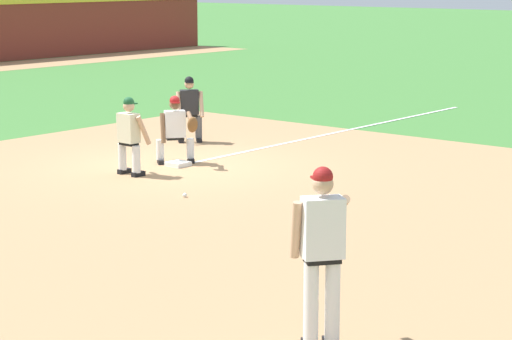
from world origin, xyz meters
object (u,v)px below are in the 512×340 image
(umpire, at_px, (189,107))
(pitcher, at_px, (323,247))
(baserunner, at_px, (129,133))
(first_base_bag, at_px, (178,164))
(baseball, at_px, (185,195))
(first_baseman, at_px, (176,127))

(umpire, bearing_deg, pitcher, -130.70)
(baserunner, relative_size, umpire, 1.00)
(pitcher, relative_size, baserunner, 1.27)
(first_base_bag, height_order, baserunner, baserunner)
(pitcher, bearing_deg, baserunner, 58.52)
(baseball, xyz_separation_m, baserunner, (0.70, 2.06, 0.76))
(baserunner, bearing_deg, first_baseman, 5.09)
(pitcher, relative_size, umpire, 1.27)
(baseball, xyz_separation_m, umpire, (4.08, 3.73, 0.76))
(first_base_bag, distance_m, baserunner, 1.41)
(first_base_bag, bearing_deg, baseball, -133.72)
(umpire, bearing_deg, baserunner, -153.67)
(baseball, relative_size, baserunner, 0.05)
(pitcher, xyz_separation_m, umpire, (8.18, 9.51, -0.27))
(baseball, height_order, pitcher, pitcher)
(pitcher, xyz_separation_m, first_baseman, (6.17, 7.96, -0.33))
(baseball, distance_m, pitcher, 7.16)
(baserunner, bearing_deg, umpire, 26.33)
(first_baseman, bearing_deg, pitcher, -127.76)
(first_base_bag, bearing_deg, baserunner, 176.49)
(first_base_bag, xyz_separation_m, first_baseman, (0.17, 0.20, 0.69))
(pitcher, bearing_deg, first_baseman, 52.24)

